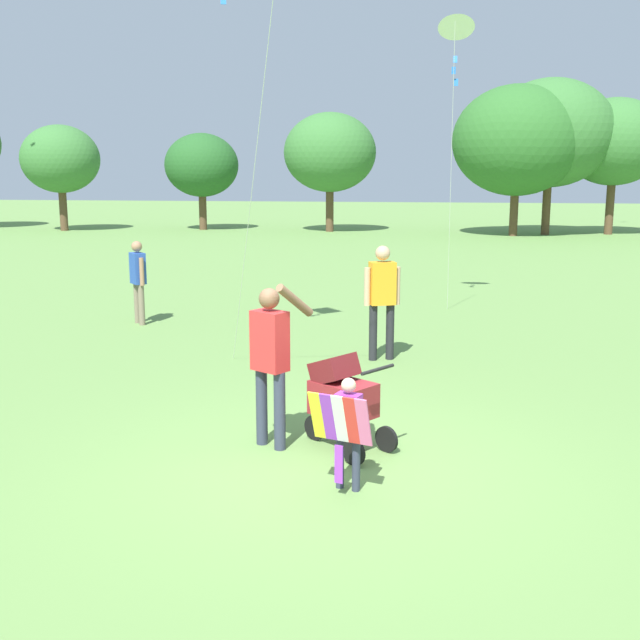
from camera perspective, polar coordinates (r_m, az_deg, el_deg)
name	(u,v)px	position (r m, az deg, el deg)	size (l,w,h in m)	color
ground_plane	(324,467)	(7.94, 0.31, -10.67)	(120.00, 120.00, 0.00)	#668E47
treeline_distant	(477,143)	(35.37, 11.42, 12.54)	(44.64, 6.23, 6.71)	brown
child_with_butterfly_kite	(347,424)	(7.17, 1.98, -7.61)	(0.60, 0.45, 1.07)	#33384C
person_adult_flyer	(270,352)	(8.19, -3.65, -2.38)	(0.69, 0.48, 1.80)	#33384C
stroller	(342,394)	(8.21, 1.60, -5.43)	(1.05, 0.90, 1.03)	black
kite_orange_delta	(456,30)	(16.61, 9.93, 20.18)	(0.74, 2.06, 5.88)	white
person_red_shirt	(382,293)	(11.98, 4.57, 1.97)	(0.54, 0.35, 1.78)	#232328
person_sitting_far	(138,275)	(15.13, -13.16, 3.19)	(0.38, 0.41, 1.58)	#7F705B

